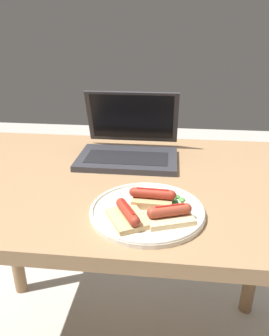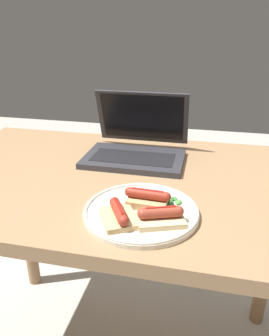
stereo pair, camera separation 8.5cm
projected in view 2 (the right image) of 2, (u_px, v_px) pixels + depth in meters
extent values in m
cube|color=#93704C|center=(119.00, 181.00, 0.96)|extent=(1.19, 0.72, 0.04)
cylinder|color=#93704C|center=(26.00, 219.00, 1.46)|extent=(0.05, 0.05, 0.72)
cube|color=#2D2D33|center=(134.00, 159.00, 1.04)|extent=(0.31, 0.20, 0.02)
cube|color=black|center=(133.00, 157.00, 1.03)|extent=(0.26, 0.11, 0.00)
cube|color=#2D2D33|center=(142.00, 117.00, 1.12)|extent=(0.31, 0.07, 0.19)
cube|color=black|center=(142.00, 117.00, 1.11)|extent=(0.28, 0.05, 0.16)
cylinder|color=silver|center=(141.00, 212.00, 0.75)|extent=(0.27, 0.27, 0.01)
torus|color=silver|center=(141.00, 209.00, 0.75)|extent=(0.26, 0.26, 0.01)
cube|color=tan|center=(147.00, 202.00, 0.76)|extent=(0.10, 0.06, 0.02)
cylinder|color=maroon|center=(148.00, 194.00, 0.76)|extent=(0.09, 0.03, 0.02)
sphere|color=maroon|center=(129.00, 192.00, 0.77)|extent=(0.02, 0.02, 0.02)
sphere|color=maroon|center=(166.00, 197.00, 0.75)|extent=(0.02, 0.02, 0.02)
cylinder|color=red|center=(148.00, 190.00, 0.75)|extent=(0.07, 0.01, 0.00)
cube|color=tan|center=(119.00, 218.00, 0.71)|extent=(0.11, 0.12, 0.01)
cylinder|color=maroon|center=(119.00, 211.00, 0.70)|extent=(0.06, 0.08, 0.02)
sphere|color=maroon|center=(123.00, 221.00, 0.67)|extent=(0.02, 0.02, 0.02)
sphere|color=maroon|center=(115.00, 202.00, 0.74)|extent=(0.02, 0.02, 0.02)
cylinder|color=red|center=(119.00, 206.00, 0.70)|extent=(0.04, 0.06, 0.00)
cube|color=#D6B784|center=(160.00, 220.00, 0.70)|extent=(0.12, 0.10, 0.01)
cylinder|color=#9E3D28|center=(161.00, 212.00, 0.69)|extent=(0.08, 0.05, 0.02)
sphere|color=#9E3D28|center=(143.00, 214.00, 0.69)|extent=(0.02, 0.02, 0.02)
sphere|color=#9E3D28|center=(178.00, 211.00, 0.70)|extent=(0.02, 0.02, 0.02)
cylinder|color=red|center=(161.00, 207.00, 0.69)|extent=(0.06, 0.03, 0.01)
ellipsoid|color=#387A33|center=(175.00, 199.00, 0.79)|extent=(0.02, 0.02, 0.00)
ellipsoid|color=#4C8E3D|center=(179.00, 202.00, 0.78)|extent=(0.02, 0.02, 0.01)
ellipsoid|color=#2D662D|center=(171.00, 200.00, 0.79)|extent=(0.03, 0.03, 0.01)
ellipsoid|color=#2D662D|center=(170.00, 202.00, 0.77)|extent=(0.03, 0.03, 0.01)
ellipsoid|color=#2D662D|center=(165.00, 204.00, 0.77)|extent=(0.02, 0.02, 0.01)
ellipsoid|color=#2D662D|center=(166.00, 196.00, 0.80)|extent=(0.03, 0.02, 0.01)
ellipsoid|color=#2D662D|center=(169.00, 205.00, 0.76)|extent=(0.03, 0.02, 0.01)
ellipsoid|color=#4C8E3D|center=(178.00, 201.00, 0.78)|extent=(0.02, 0.02, 0.00)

